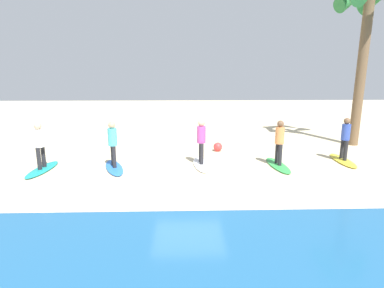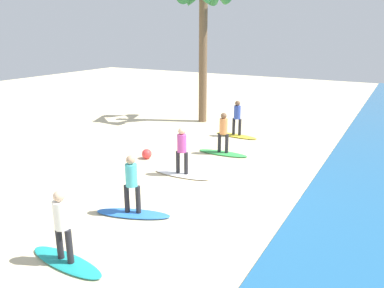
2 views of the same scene
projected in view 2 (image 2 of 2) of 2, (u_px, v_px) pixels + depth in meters
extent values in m
plane|color=beige|center=(203.00, 187.00, 12.33)|extent=(60.00, 60.00, 0.00)
ellipsoid|color=yellow|center=(236.00, 136.00, 18.09)|extent=(0.70, 2.13, 0.09)
cylinder|color=#232328|center=(240.00, 127.00, 17.88)|extent=(0.14, 0.14, 0.78)
cylinder|color=#232328|center=(234.00, 126.00, 18.05)|extent=(0.14, 0.14, 0.78)
cylinder|color=#334CAD|center=(237.00, 112.00, 17.76)|extent=(0.32, 0.32, 0.62)
sphere|color=brown|center=(238.00, 103.00, 17.64)|extent=(0.24, 0.24, 0.24)
ellipsoid|color=green|center=(223.00, 153.00, 15.53)|extent=(0.67, 2.13, 0.09)
cylinder|color=#232328|center=(227.00, 143.00, 15.33)|extent=(0.14, 0.14, 0.78)
cylinder|color=#232328|center=(219.00, 142.00, 15.47)|extent=(0.14, 0.14, 0.78)
cylinder|color=#E58C4C|center=(223.00, 126.00, 15.20)|extent=(0.32, 0.32, 0.62)
sphere|color=brown|center=(224.00, 116.00, 15.07)|extent=(0.24, 0.24, 0.24)
ellipsoid|color=white|center=(182.00, 174.00, 13.25)|extent=(0.68, 2.13, 0.09)
cylinder|color=#232328|center=(186.00, 163.00, 13.06)|extent=(0.14, 0.14, 0.78)
cylinder|color=#232328|center=(178.00, 162.00, 13.19)|extent=(0.14, 0.14, 0.78)
cylinder|color=#B74293|center=(182.00, 143.00, 12.92)|extent=(0.32, 0.32, 0.62)
sphere|color=tan|center=(182.00, 131.00, 12.80)|extent=(0.24, 0.24, 0.24)
ellipsoid|color=blue|center=(133.00, 214.00, 10.42)|extent=(1.24, 2.17, 0.09)
cylinder|color=#232328|center=(138.00, 200.00, 10.27)|extent=(0.14, 0.14, 0.78)
cylinder|color=#232328|center=(127.00, 199.00, 10.32)|extent=(0.14, 0.14, 0.78)
cylinder|color=#4CC6D1|center=(131.00, 175.00, 10.10)|extent=(0.32, 0.32, 0.62)
sphere|color=tan|center=(131.00, 160.00, 9.97)|extent=(0.24, 0.24, 0.24)
ellipsoid|color=teal|center=(66.00, 262.00, 8.26)|extent=(0.69, 2.13, 0.09)
cylinder|color=#232328|center=(69.00, 246.00, 8.05)|extent=(0.14, 0.14, 0.78)
cylinder|color=#232328|center=(60.00, 242.00, 8.22)|extent=(0.14, 0.14, 0.78)
cylinder|color=white|center=(61.00, 215.00, 7.93)|extent=(0.32, 0.32, 0.62)
sphere|color=beige|center=(59.00, 196.00, 7.81)|extent=(0.24, 0.24, 0.24)
cylinder|color=brown|center=(203.00, 61.00, 20.16)|extent=(0.44, 0.44, 6.56)
sphere|color=#E53838|center=(147.00, 154.00, 14.95)|extent=(0.39, 0.39, 0.39)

